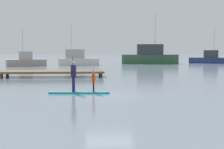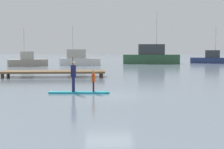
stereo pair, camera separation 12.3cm
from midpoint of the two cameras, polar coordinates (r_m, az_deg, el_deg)
The scene contains 9 objects.
ground_plane at distance 18.38m, azimuth -0.32°, elevation -3.49°, with size 240.00×240.00×0.00m, color gray.
paddleboard_near at distance 19.32m, azimuth -5.28°, elevation -2.97°, with size 3.39×0.83×0.10m.
paddler_adult at distance 19.24m, azimuth -6.23°, elevation 0.07°, with size 0.32×0.53×1.94m.
paddler_child_solo at distance 19.16m, azimuth -2.91°, elevation -0.89°, with size 0.22×0.41×1.22m.
fishing_boat_white_large at distance 55.84m, azimuth 6.55°, elevation 3.00°, with size 9.08×2.55×8.29m.
fishing_boat_green_midground at distance 49.50m, azimuth -13.74°, elevation 2.16°, with size 5.60×3.07×5.26m.
motor_boat_small_navy at distance 59.70m, azimuth 16.03°, elevation 2.56°, with size 6.49×3.83×6.10m.
trawler_grey_distant at distance 50.59m, azimuth -5.41°, elevation 2.55°, with size 5.95×1.86×5.75m.
floating_dock at distance 30.58m, azimuth -9.53°, elevation 0.43°, with size 8.94×2.63×0.53m.
Camera 2 is at (-0.93, -18.18, 2.53)m, focal length 55.23 mm.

